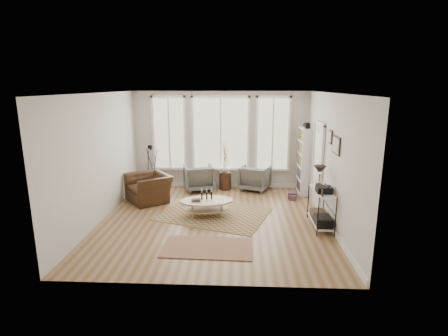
{
  "coord_description": "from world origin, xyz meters",
  "views": [
    {
      "loc": [
        0.58,
        -7.64,
        3.07
      ],
      "look_at": [
        0.2,
        0.6,
        1.1
      ],
      "focal_mm": 28.0,
      "sensor_mm": 36.0,
      "label": 1
    }
  ],
  "objects_px": {
    "armchair_right": "(255,178)",
    "side_table": "(225,166)",
    "accent_chair": "(149,188)",
    "armchair_left": "(199,178)",
    "bookcase": "(304,161)",
    "low_shelf": "(321,205)",
    "coffee_table": "(206,204)"
  },
  "relations": [
    {
      "from": "low_shelf",
      "to": "side_table",
      "type": "distance_m",
      "value": 3.54
    },
    {
      "from": "armchair_left",
      "to": "side_table",
      "type": "xyz_separation_m",
      "value": [
        0.79,
        0.1,
        0.34
      ]
    },
    {
      "from": "armchair_left",
      "to": "accent_chair",
      "type": "relative_size",
      "value": 0.75
    },
    {
      "from": "accent_chair",
      "to": "coffee_table",
      "type": "bearing_deg",
      "value": 20.04
    },
    {
      "from": "armchair_right",
      "to": "armchair_left",
      "type": "bearing_deg",
      "value": 24.95
    },
    {
      "from": "low_shelf",
      "to": "armchair_right",
      "type": "height_order",
      "value": "low_shelf"
    },
    {
      "from": "bookcase",
      "to": "accent_chair",
      "type": "distance_m",
      "value": 4.44
    },
    {
      "from": "armchair_left",
      "to": "armchair_right",
      "type": "height_order",
      "value": "armchair_left"
    },
    {
      "from": "bookcase",
      "to": "armchair_left",
      "type": "relative_size",
      "value": 2.45
    },
    {
      "from": "bookcase",
      "to": "armchair_right",
      "type": "bearing_deg",
      "value": 170.81
    },
    {
      "from": "side_table",
      "to": "accent_chair",
      "type": "distance_m",
      "value": 2.36
    },
    {
      "from": "accent_chair",
      "to": "bookcase",
      "type": "bearing_deg",
      "value": 64.48
    },
    {
      "from": "bookcase",
      "to": "armchair_right",
      "type": "height_order",
      "value": "bookcase"
    },
    {
      "from": "armchair_right",
      "to": "side_table",
      "type": "distance_m",
      "value": 0.96
    },
    {
      "from": "bookcase",
      "to": "low_shelf",
      "type": "relative_size",
      "value": 1.58
    },
    {
      "from": "low_shelf",
      "to": "side_table",
      "type": "height_order",
      "value": "side_table"
    },
    {
      "from": "side_table",
      "to": "accent_chair",
      "type": "bearing_deg",
      "value": -149.83
    },
    {
      "from": "low_shelf",
      "to": "coffee_table",
      "type": "xyz_separation_m",
      "value": [
        -2.59,
        0.54,
        -0.2
      ]
    },
    {
      "from": "side_table",
      "to": "accent_chair",
      "type": "height_order",
      "value": "side_table"
    },
    {
      "from": "armchair_right",
      "to": "side_table",
      "type": "xyz_separation_m",
      "value": [
        -0.89,
        0.0,
        0.35
      ]
    },
    {
      "from": "armchair_left",
      "to": "bookcase",
      "type": "bearing_deg",
      "value": 161.34
    },
    {
      "from": "coffee_table",
      "to": "accent_chair",
      "type": "xyz_separation_m",
      "value": [
        -1.66,
        1.04,
        0.06
      ]
    },
    {
      "from": "bookcase",
      "to": "low_shelf",
      "type": "height_order",
      "value": "bookcase"
    },
    {
      "from": "low_shelf",
      "to": "accent_chair",
      "type": "distance_m",
      "value": 4.53
    },
    {
      "from": "low_shelf",
      "to": "armchair_left",
      "type": "xyz_separation_m",
      "value": [
        -3.02,
        2.65,
        -0.13
      ]
    },
    {
      "from": "armchair_left",
      "to": "accent_chair",
      "type": "height_order",
      "value": "armchair_left"
    },
    {
      "from": "bookcase",
      "to": "armchair_right",
      "type": "relative_size",
      "value": 2.54
    },
    {
      "from": "bookcase",
      "to": "side_table",
      "type": "relative_size",
      "value": 1.37
    },
    {
      "from": "armchair_left",
      "to": "side_table",
      "type": "bearing_deg",
      "value": 170.7
    },
    {
      "from": "coffee_table",
      "to": "armchair_left",
      "type": "relative_size",
      "value": 1.61
    },
    {
      "from": "low_shelf",
      "to": "side_table",
      "type": "xyz_separation_m",
      "value": [
        -2.23,
        2.75,
        0.21
      ]
    },
    {
      "from": "armchair_right",
      "to": "side_table",
      "type": "height_order",
      "value": "side_table"
    }
  ]
}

